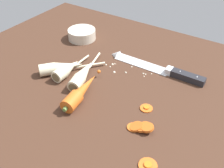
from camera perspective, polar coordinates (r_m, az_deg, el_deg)
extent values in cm
cube|color=#42281C|center=(85.36, 0.73, -1.18)|extent=(120.00, 90.00, 4.00)
cube|color=silver|center=(93.92, 6.40, 4.29)|extent=(20.00, 4.41, 0.50)
cone|color=silver|center=(98.51, 0.61, 6.27)|extent=(3.00, 3.96, 3.96)
cube|color=silver|center=(90.32, 12.04, 2.78)|extent=(2.00, 2.94, 2.20)
cube|color=#232328|center=(88.82, 15.86, 1.43)|extent=(11.00, 2.81, 2.20)
sphere|color=silver|center=(88.80, 14.30, 2.60)|extent=(0.50, 0.50, 0.50)
sphere|color=silver|center=(87.69, 17.67, 1.41)|extent=(0.50, 0.50, 0.50)
cylinder|color=#D6601E|center=(75.53, -8.54, -3.70)|extent=(4.91, 6.20, 4.20)
cone|color=#D6601E|center=(79.86, -5.92, -0.80)|extent=(5.75, 14.07, 3.99)
sphere|color=#D6601E|center=(86.28, -2.81, 2.65)|extent=(1.20, 1.20, 1.20)
cylinder|color=#5B7F3D|center=(73.49, -9.98, -5.29)|extent=(1.32, 1.15, 1.20)
cylinder|color=beige|center=(86.62, -11.04, 1.99)|extent=(4.08, 4.12, 4.00)
cone|color=beige|center=(89.98, -8.71, 3.77)|extent=(3.93, 7.26, 3.80)
cylinder|color=beige|center=(94.12, -6.46, 4.98)|extent=(0.85, 7.79, 0.70)
cylinder|color=brown|center=(85.47, -11.92, 1.32)|extent=(2.81, 0.35, 2.80)
cylinder|color=beige|center=(89.87, -13.59, 3.03)|extent=(6.39, 6.51, 4.00)
cone|color=beige|center=(90.15, -9.10, 3.80)|extent=(8.85, 9.42, 3.80)
cylinder|color=beige|center=(91.51, -4.52, 4.07)|extent=(6.98, 7.97, 0.70)
cylinder|color=brown|center=(89.91, -15.21, 2.75)|extent=(2.32, 2.05, 2.80)
cylinder|color=beige|center=(82.32, -7.56, 0.30)|extent=(5.19, 6.10, 4.00)
cone|color=beige|center=(87.64, -5.58, 3.04)|extent=(6.03, 10.01, 3.80)
cylinder|color=beige|center=(93.84, -3.76, 5.05)|extent=(3.22, 9.97, 0.70)
cylinder|color=brown|center=(80.49, -8.34, -0.78)|extent=(2.79, 0.99, 2.80)
cylinder|color=#D6601E|center=(70.38, 4.51, -9.09)|extent=(3.21, 3.21, 0.70)
cylinder|color=#D6601E|center=(70.17, 5.21, -9.03)|extent=(3.66, 3.57, 2.10)
cylinder|color=#D6601E|center=(69.82, 6.37, -9.15)|extent=(3.52, 3.43, 1.84)
cylinder|color=#D6601E|center=(69.77, 7.00, -8.96)|extent=(3.29, 3.21, 1.65)
cylinder|color=#D6601E|center=(69.22, 7.59, -9.21)|extent=(3.37, 3.28, 1.70)
cylinder|color=#D6601E|center=(75.95, 7.33, -5.06)|extent=(3.57, 3.57, 0.70)
cylinder|color=orange|center=(75.77, 7.35, -4.91)|extent=(1.50, 1.50, 0.16)
cylinder|color=#D6601E|center=(63.25, 7.66, -16.76)|extent=(4.32, 4.32, 0.70)
cylinder|color=orange|center=(63.03, 7.68, -16.61)|extent=(1.81, 1.81, 0.16)
cylinder|color=beige|center=(109.51, -6.44, 10.49)|extent=(11.00, 11.00, 4.00)
cylinder|color=#ABA392|center=(109.30, -6.46, 10.71)|extent=(8.80, 8.80, 2.80)
sphere|color=silver|center=(89.22, 0.49, 2.71)|extent=(0.87, 0.87, 0.87)
sphere|color=silver|center=(89.59, 8.41, 2.25)|extent=(0.43, 0.43, 0.43)
sphere|color=silver|center=(88.11, 6.84, 1.73)|extent=(0.44, 0.44, 0.44)
sphere|color=silver|center=(93.07, -1.28, 4.24)|extent=(0.61, 0.61, 0.61)
sphere|color=silver|center=(92.28, 4.23, 3.79)|extent=(0.54, 0.54, 0.54)
sphere|color=silver|center=(93.19, 0.11, 4.38)|extent=(0.82, 0.82, 0.82)
sphere|color=silver|center=(89.29, 2.95, 2.62)|extent=(0.68, 0.68, 0.68)
sphere|color=silver|center=(89.35, 6.69, 2.36)|extent=(0.57, 0.57, 0.57)
sphere|color=silver|center=(89.03, 7.17, 2.16)|extent=(0.52, 0.52, 0.52)
sphere|color=silver|center=(93.59, 0.60, 4.42)|extent=(0.51, 0.51, 0.51)
sphere|color=silver|center=(92.09, -0.41, 3.80)|extent=(0.49, 0.49, 0.49)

